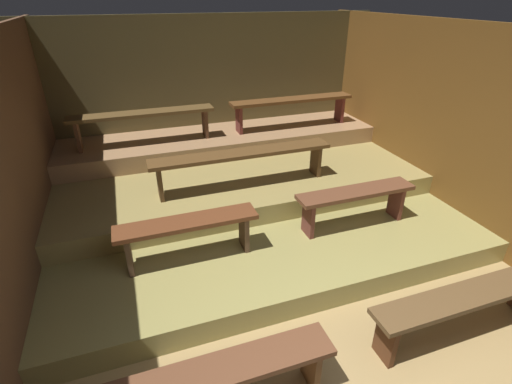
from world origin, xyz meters
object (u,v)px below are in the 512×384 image
object	(u,v)px
bench_lower_left	(188,229)
bench_lower_right	(355,198)
bench_upper_right	(292,104)
bench_floor_right	(466,301)
bench_middle_center	(242,158)
bench_floor_left	(210,380)
bench_upper_left	(143,118)

from	to	relation	value
bench_lower_left	bench_lower_right	xyz separation A→B (m)	(1.98, 0.00, 0.00)
bench_lower_right	bench_upper_right	distance (m)	2.36
bench_lower_right	bench_floor_right	bearing A→B (deg)	-84.57
bench_lower_right	bench_middle_center	size ratio (longest dim) A/B	0.62
bench_floor_left	bench_floor_right	distance (m)	2.28
bench_lower_right	bench_upper_left	world-z (taller)	bench_upper_left
bench_floor_right	bench_lower_left	world-z (taller)	bench_lower_left
bench_floor_right	bench_middle_center	distance (m)	2.86
bench_upper_right	bench_upper_left	bearing A→B (deg)	180.00
bench_lower_right	bench_upper_left	distance (m)	3.20
bench_floor_left	bench_upper_left	xyz separation A→B (m)	(-0.04, 3.86, 0.78)
bench_lower_right	bench_upper_right	xyz separation A→B (m)	(0.19, 2.29, 0.53)
bench_lower_right	bench_floor_left	bearing A→B (deg)	-143.67
bench_lower_left	bench_upper_right	distance (m)	3.20
bench_floor_right	bench_upper_left	xyz separation A→B (m)	(-2.32, 3.86, 0.78)
bench_upper_left	bench_lower_left	bearing A→B (deg)	-85.34
bench_floor_left	bench_upper_left	distance (m)	3.93
bench_lower_left	bench_middle_center	distance (m)	1.35
bench_lower_right	bench_middle_center	world-z (taller)	bench_middle_center
bench_floor_left	bench_upper_right	xyz separation A→B (m)	(2.32, 3.86, 0.78)
bench_lower_right	bench_lower_left	bearing A→B (deg)	180.00
bench_floor_right	bench_middle_center	world-z (taller)	bench_middle_center
bench_floor_right	bench_lower_right	world-z (taller)	bench_lower_right
bench_floor_left	bench_upper_left	size ratio (longest dim) A/B	0.89
bench_middle_center	bench_upper_left	distance (m)	1.73
bench_floor_right	bench_floor_left	bearing A→B (deg)	180.00
bench_middle_center	bench_upper_right	xyz separation A→B (m)	(1.27, 1.32, 0.25)
bench_lower_left	bench_floor_left	bearing A→B (deg)	-95.43
bench_middle_center	bench_upper_right	size ratio (longest dim) A/B	1.15
bench_lower_left	bench_upper_right	size ratio (longest dim) A/B	0.71
bench_lower_left	bench_upper_left	size ratio (longest dim) A/B	0.71
bench_floor_left	bench_lower_right	size ratio (longest dim) A/B	1.26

